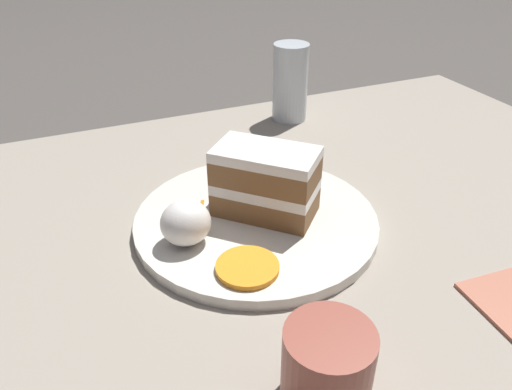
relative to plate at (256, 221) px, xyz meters
The scene contains 9 objects.
ground_plane 0.08m from the plate, 69.61° to the left, with size 6.00×6.00×0.00m, color #4C4742.
dining_table 0.07m from the plate, 69.61° to the left, with size 1.25×0.87×0.04m, color gray.
plate is the anchor object (origin of this frame).
cake_slice 0.05m from the plate, 164.07° to the right, with size 0.13×0.13×0.09m.
cream_dollop 0.10m from the plate, 10.88° to the left, with size 0.06×0.05×0.05m, color white.
orange_garnish 0.10m from the plate, 61.75° to the left, with size 0.07×0.07×0.01m, color orange.
carrot_shreds_scatter 0.05m from the plate, 59.44° to the right, with size 0.20×0.07×0.00m.
drinking_glass 0.34m from the plate, 123.23° to the right, with size 0.06×0.06×0.13m.
coffee_mug 0.25m from the plate, 79.48° to the left, with size 0.07×0.07×0.07m.
Camera 1 is at (0.18, 0.40, 0.39)m, focal length 35.00 mm.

